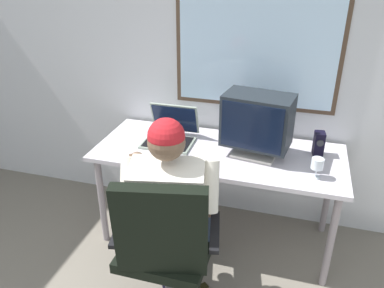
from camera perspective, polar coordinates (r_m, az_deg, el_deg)
name	(u,v)px	position (r m, az deg, el deg)	size (l,w,h in m)	color
wall_rear	(227,39)	(2.78, 5.22, 15.14)	(5.52, 0.08, 2.74)	silver
desk	(218,160)	(2.65, 3.89, -2.33)	(1.67, 0.68, 0.71)	gray
office_chair	(165,243)	(2.07, -4.04, -14.44)	(0.62, 0.55, 0.99)	black
person_seated	(172,203)	(2.24, -2.99, -8.64)	(0.60, 0.83, 1.21)	#2D3B54
crt_monitor	(257,121)	(2.49, 9.62, 3.33)	(0.46, 0.32, 0.42)	beige
laptop	(171,131)	(2.74, -3.11, 1.87)	(0.35, 0.35, 0.25)	gray
wine_glass	(317,165)	(2.39, 18.02, -2.92)	(0.07, 0.07, 0.13)	silver
desk_speaker	(319,144)	(2.66, 18.21, 0.05)	(0.07, 0.09, 0.16)	black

